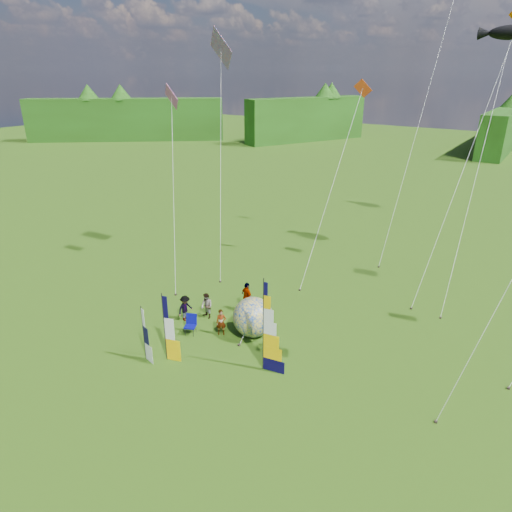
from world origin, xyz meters
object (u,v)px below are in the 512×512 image
Objects in this scene: spectator_c at (185,308)px; bol_inflatable at (253,317)px; camp_chair at (190,325)px; side_banner_left at (164,328)px; spectator_d at (247,297)px; spectator_b at (207,306)px; side_banner_far at (144,334)px; spectator_a at (221,322)px; kite_whale at (481,152)px; feather_banner_main at (263,327)px.

bol_inflatable is at bearing -71.92° from spectator_c.
spectator_c is at bearing 117.60° from camp_chair.
side_banner_left is 1.94× the size of spectator_d.
bol_inflatable is at bearing 13.77° from spectator_b.
side_banner_far is 1.31× the size of bol_inflatable.
camp_chair is (-1.45, -0.96, -0.19)m from spectator_a.
spectator_a reaches higher than camp_chair.
spectator_a is at bearing -123.97° from kite_whale.
spectator_a is 1.75m from camp_chair.
side_banner_far reaches higher than spectator_d.
side_banner_far reaches higher than camp_chair.
spectator_c reaches higher than spectator_a.
camp_chair is (0.40, -1.93, -0.22)m from spectator_b.
spectator_b is at bearing -36.98° from spectator_c.
spectator_b is 0.84× the size of spectator_d.
feather_banner_main is 5.05m from side_banner_left.
kite_whale reaches higher than spectator_d.
camp_chair is at bearing 97.47° from side_banner_far.
kite_whale is (9.48, 15.21, 8.18)m from spectator_a.
side_banner_left reaches higher than bol_inflatable.
spectator_c is 1.62m from camp_chair.
kite_whale is at bearing 44.88° from side_banner_left.
side_banner_left is at bearing -146.21° from spectator_c.
feather_banner_main reaches higher than spectator_b.
feather_banner_main is 6.16m from spectator_d.
bol_inflatable is 0.13× the size of kite_whale.
spectator_a is 0.96× the size of spectator_b.
spectator_d is (-1.87, 2.08, -0.18)m from bol_inflatable.
camp_chair is 0.06× the size of kite_whale.
bol_inflatable is 1.97× the size of camp_chair.
spectator_a is at bearing 59.99° from side_banner_left.
spectator_a is at bearing -147.81° from bol_inflatable.
side_banner_left is 3.72m from spectator_a.
kite_whale is at bearing 31.99° from camp_chair.
spectator_d is 1.65× the size of camp_chair.
side_banner_left reaches higher than spectator_a.
side_banner_left reaches higher than camp_chair.
kite_whale is (10.33, 18.67, 7.11)m from side_banner_left.
spectator_c is 1.39× the size of camp_chair.
kite_whale reaches higher than spectator_b.
feather_banner_main reaches higher than spectator_a.
side_banner_left is at bearing -63.33° from spectator_b.
side_banner_far is 23.52m from kite_whale.
side_banner_far is 1.86× the size of spectator_b.
feather_banner_main reaches higher than side_banner_left.
camp_chair is at bearing 87.31° from side_banner_left.
side_banner_far is at bearing -163.16° from feather_banner_main.
kite_whale is at bearing -32.93° from spectator_c.
side_banner_left is 2.30× the size of spectator_c.
spectator_c reaches higher than camp_chair.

